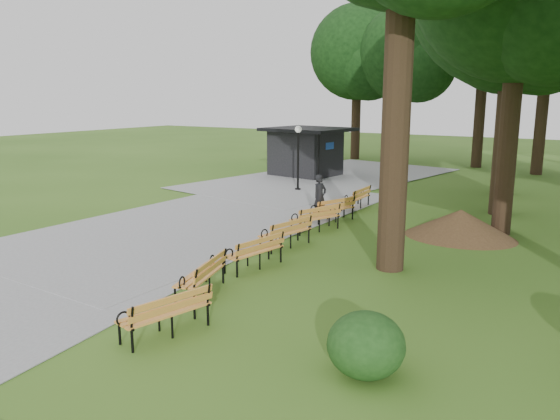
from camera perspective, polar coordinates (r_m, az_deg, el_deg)
The scene contains 15 objects.
ground at distance 15.50m, azimuth -2.67°, elevation -4.61°, with size 100.00×100.00×0.00m, color #38641C.
path at distance 20.14m, azimuth -7.28°, elevation -0.75°, with size 12.00×38.00×0.06m, color gray.
person at distance 19.85m, azimuth 4.18°, elevation 1.40°, with size 0.58×0.38×1.60m, color black.
kiosk at distance 30.55m, azimuth 2.67°, elevation 6.10°, with size 4.27×3.72×2.68m, color black, non-canonical shape.
lamp_post at distance 25.54m, azimuth 1.91°, elevation 6.90°, with size 0.32×0.32×3.03m.
dirt_mound at distance 18.11m, azimuth 18.32°, elevation -1.34°, with size 2.91×2.91×0.89m, color #47301C.
bench_0 at distance 10.53m, azimuth -11.93°, elevation -10.43°, with size 1.90×0.64×0.88m, color orange, non-canonical shape.
bench_1 at distance 12.44m, azimuth -8.33°, elevation -6.79°, with size 1.90×0.64×0.88m, color orange, non-canonical shape.
bench_2 at distance 14.17m, azimuth -2.78°, elevation -4.35°, with size 1.90×0.64×0.88m, color orange, non-canonical shape.
bench_3 at distance 16.07m, azimuth 0.55°, elevation -2.37°, with size 1.90×0.64×0.88m, color orange, non-canonical shape.
bench_4 at distance 18.03m, azimuth 3.69°, elevation -0.82°, with size 1.90×0.64×0.88m, color orange, non-canonical shape.
bench_5 at distance 19.45m, azimuth 5.43°, elevation 0.08°, with size 1.90×0.64×0.88m, color orange, non-canonical shape.
bench_6 at distance 21.70m, azimuth 7.91°, elevation 1.25°, with size 1.90×0.64×0.88m, color orange, non-canonical shape.
lawn_tree_4 at distance 26.67m, azimuth 23.42°, elevation 18.50°, with size 7.09×7.09×11.50m.
shrub_2 at distance 9.22m, azimuth 8.86°, elevation -16.72°, with size 1.25×1.25×1.06m, color #193D14.
Camera 1 is at (8.40, -12.26, 4.39)m, focal length 35.00 mm.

